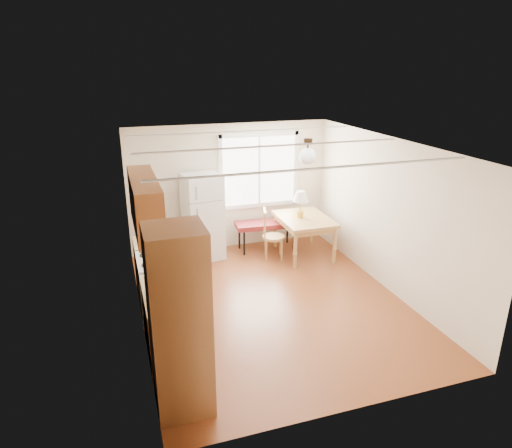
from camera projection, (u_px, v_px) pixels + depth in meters
name	position (u px, v px, depth m)	size (l,w,h in m)	color
room_shell	(273.00, 228.00, 6.81)	(4.60, 5.60, 2.62)	#5D2913
kitchen_run	(164.00, 288.00, 5.88)	(0.65, 3.40, 2.20)	brown
window_unit	(259.00, 170.00, 9.10)	(1.64, 0.05, 1.51)	white
pendant_light	(307.00, 155.00, 7.04)	(0.26, 0.26, 0.40)	#2F2114
refrigerator	(203.00, 217.00, 8.66)	(0.75, 0.75, 1.64)	white
bench	(267.00, 225.00, 9.14)	(1.28, 0.55, 0.57)	maroon
dining_table	(304.00, 223.00, 8.79)	(0.95, 1.25, 0.77)	#A2783E
chair	(269.00, 231.00, 8.68)	(0.46, 0.45, 0.97)	#A2783E
table_lamp	(301.00, 198.00, 8.65)	(0.30, 0.30, 0.52)	gold
coffee_maker	(165.00, 283.00, 5.63)	(0.20, 0.24, 0.34)	black
kettle	(165.00, 284.00, 5.68)	(0.11, 0.11, 0.21)	red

